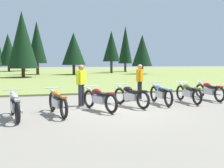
{
  "coord_description": "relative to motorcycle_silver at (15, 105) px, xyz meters",
  "views": [
    {
      "loc": [
        -2.32,
        -9.24,
        1.82
      ],
      "look_at": [
        0.0,
        0.6,
        0.9
      ],
      "focal_mm": 40.61,
      "sensor_mm": 36.0,
      "label": 1
    }
  ],
  "objects": [
    {
      "name": "motorcycle_silver",
      "position": [
        0.0,
        0.0,
        0.0
      ],
      "size": [
        0.75,
        2.06,
        0.88
      ],
      "color": "black",
      "rests_on": "ground"
    },
    {
      "name": "grass_moorland",
      "position": [
        3.5,
        27.18,
        -0.39
      ],
      "size": [
        80.0,
        44.0,
        0.1
      ],
      "primitive_type": "cube",
      "color": "olive",
      "rests_on": "ground"
    },
    {
      "name": "ground_plane",
      "position": [
        3.5,
        0.87,
        -0.44
      ],
      "size": [
        140.0,
        140.0,
        0.0
      ],
      "primitive_type": "plane",
      "color": "gray"
    },
    {
      "name": "motorcycle_olive",
      "position": [
        6.99,
        1.65,
        0.0
      ],
      "size": [
        0.62,
        2.1,
        0.88
      ],
      "color": "black",
      "rests_on": "ground"
    },
    {
      "name": "forest_treeline",
      "position": [
        -4.96,
        30.91,
        3.66
      ],
      "size": [
        33.76,
        24.93,
        9.1
      ],
      "color": "#47331E",
      "rests_on": "ground"
    },
    {
      "name": "rider_checking_bike",
      "position": [
        5.1,
        2.7,
        0.51
      ],
      "size": [
        0.4,
        0.45,
        1.67
      ],
      "color": "black",
      "rests_on": "ground"
    },
    {
      "name": "motorcycle_orange",
      "position": [
        1.33,
        0.32,
        0.0
      ],
      "size": [
        0.77,
        2.06,
        0.88
      ],
      "color": "black",
      "rests_on": "ground"
    },
    {
      "name": "motorcycle_sky_blue",
      "position": [
        5.66,
        1.58,
        0.0
      ],
      "size": [
        0.62,
        2.1,
        0.88
      ],
      "color": "black",
      "rests_on": "ground"
    },
    {
      "name": "rider_in_hivis_vest",
      "position": [
        2.3,
        1.82,
        0.51
      ],
      "size": [
        0.42,
        0.41,
        1.67
      ],
      "color": "#2D2D38",
      "rests_on": "ground"
    },
    {
      "name": "motorcycle_maroon",
      "position": [
        2.84,
        0.75,
        0.0
      ],
      "size": [
        1.03,
        1.94,
        0.88
      ],
      "color": "black",
      "rests_on": "ground"
    },
    {
      "name": "motorcycle_black",
      "position": [
        4.2,
        1.24,
        0.0
      ],
      "size": [
        1.01,
        1.96,
        0.88
      ],
      "color": "black",
      "rests_on": "ground"
    },
    {
      "name": "motorcycle_red",
      "position": [
        8.34,
        2.09,
        0.0
      ],
      "size": [
        0.62,
        2.1,
        0.88
      ],
      "color": "black",
      "rests_on": "ground"
    }
  ]
}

